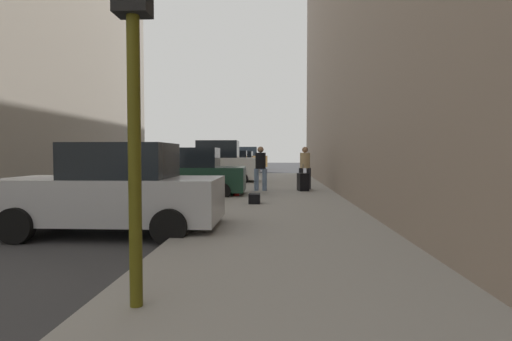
{
  "coord_description": "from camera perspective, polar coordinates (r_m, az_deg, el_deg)",
  "views": [
    {
      "loc": [
        5.82,
        -9.28,
        1.59
      ],
      "look_at": [
        5.15,
        3.65,
        1.04
      ],
      "focal_mm": 28.0,
      "sensor_mm": 36.0,
      "label": 1
    }
  ],
  "objects": [
    {
      "name": "traffic_light",
      "position": [
        4.05,
        -17.14,
        19.15
      ],
      "size": [
        0.32,
        0.32,
        3.6
      ],
      "color": "#514C0F",
      "rests_on": "sidewalk"
    },
    {
      "name": "parked_bronze_suv",
      "position": [
        40.06,
        -1.59,
        1.64
      ],
      "size": [
        4.66,
        2.18,
        2.25
      ],
      "color": "brown",
      "rests_on": "ground_plane"
    },
    {
      "name": "parked_gray_coupe",
      "position": [
        27.78,
        -3.61,
        0.91
      ],
      "size": [
        4.26,
        2.16,
        1.79
      ],
      "color": "slate",
      "rests_on": "ground_plane"
    },
    {
      "name": "sidewalk",
      "position": [
        9.4,
        4.05,
        -6.82
      ],
      "size": [
        4.0,
        40.0,
        0.15
      ],
      "primitive_type": "cube",
      "color": "gray",
      "rests_on": "ground_plane"
    },
    {
      "name": "parked_silver_sedan",
      "position": [
        8.32,
        -19.49,
        -2.79
      ],
      "size": [
        4.21,
        2.08,
        1.79
      ],
      "color": "#B7BABF",
      "rests_on": "ground_plane"
    },
    {
      "name": "parked_blue_sedan",
      "position": [
        34.15,
        -2.38,
        1.2
      ],
      "size": [
        4.27,
        2.19,
        1.79
      ],
      "color": "navy",
      "rests_on": "ground_plane"
    },
    {
      "name": "parked_white_van",
      "position": [
        20.73,
        -5.85,
        0.89
      ],
      "size": [
        4.63,
        2.11,
        2.25
      ],
      "color": "silver",
      "rests_on": "ground_plane"
    },
    {
      "name": "pedestrian_in_jeans",
      "position": [
        15.47,
        0.65,
        0.65
      ],
      "size": [
        0.51,
        0.42,
        1.71
      ],
      "color": "#728CB2",
      "rests_on": "sidewalk"
    },
    {
      "name": "ground_plane",
      "position": [
        11.06,
        -29.0,
        -6.11
      ],
      "size": [
        120.0,
        120.0,
        0.0
      ],
      "primitive_type": "plane",
      "color": "#38383A"
    },
    {
      "name": "duffel_bag",
      "position": [
        11.51,
        -0.22,
        -4.03
      ],
      "size": [
        0.32,
        0.44,
        0.28
      ],
      "color": "black",
      "rests_on": "sidewalk"
    },
    {
      "name": "rolling_suitcase",
      "position": [
        15.5,
        6.72,
        -1.63
      ],
      "size": [
        0.45,
        0.62,
        1.04
      ],
      "color": "black",
      "rests_on": "sidewalk"
    },
    {
      "name": "fire_hydrant",
      "position": [
        13.56,
        -2.85,
        -2.17
      ],
      "size": [
        0.42,
        0.22,
        0.7
      ],
      "color": "red",
      "rests_on": "sidewalk"
    },
    {
      "name": "pedestrian_in_tan_coat",
      "position": [
        16.27,
        7.0,
        0.72
      ],
      "size": [
        0.53,
        0.5,
        1.71
      ],
      "color": "black",
      "rests_on": "sidewalk"
    },
    {
      "name": "parked_dark_green_sedan",
      "position": [
        14.31,
        -9.86,
        -0.55
      ],
      "size": [
        4.25,
        2.15,
        1.79
      ],
      "color": "#193828",
      "rests_on": "ground_plane"
    }
  ]
}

